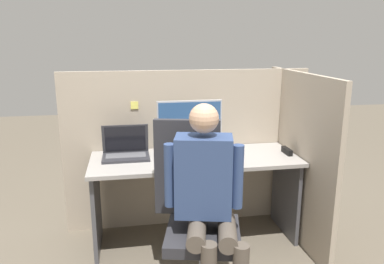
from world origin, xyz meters
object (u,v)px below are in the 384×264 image
(carrot_toy, at_px, (205,162))
(office_chair, at_px, (196,209))
(laptop, at_px, (126,151))
(monitor, at_px, (190,122))
(stapler, at_px, (287,151))
(person, at_px, (208,195))
(paper_box, at_px, (190,149))

(carrot_toy, xyz_separation_m, office_chair, (-0.15, -0.42, -0.17))
(laptop, bearing_deg, monitor, 2.25)
(stapler, relative_size, carrot_toy, 1.09)
(stapler, bearing_deg, person, -138.10)
(carrot_toy, relative_size, person, 0.11)
(paper_box, height_order, office_chair, office_chair)
(monitor, bearing_deg, carrot_toy, -78.06)
(stapler, distance_m, carrot_toy, 0.74)
(paper_box, bearing_deg, office_chair, -96.61)
(office_chair, bearing_deg, carrot_toy, 70.72)
(laptop, distance_m, stapler, 1.31)
(monitor, height_order, person, person)
(person, bearing_deg, paper_box, 87.25)
(carrot_toy, height_order, office_chair, office_chair)
(stapler, xyz_separation_m, carrot_toy, (-0.72, -0.15, -0.00))
(monitor, relative_size, stapler, 3.55)
(carrot_toy, distance_m, office_chair, 0.48)
(paper_box, bearing_deg, carrot_toy, -77.96)
(stapler, bearing_deg, paper_box, 169.08)
(carrot_toy, bearing_deg, stapler, 11.64)
(laptop, bearing_deg, office_chair, -58.23)
(paper_box, bearing_deg, person, -92.75)
(stapler, height_order, office_chair, office_chair)
(paper_box, bearing_deg, stapler, -10.92)
(stapler, bearing_deg, carrot_toy, -168.36)
(paper_box, distance_m, carrot_toy, 0.31)
(laptop, xyz_separation_m, stapler, (1.31, -0.13, -0.03))
(stapler, bearing_deg, laptop, 174.15)
(paper_box, xyz_separation_m, office_chair, (-0.08, -0.72, -0.19))
(paper_box, height_order, person, person)
(paper_box, relative_size, monitor, 0.64)
(paper_box, xyz_separation_m, person, (-0.04, -0.90, -0.02))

